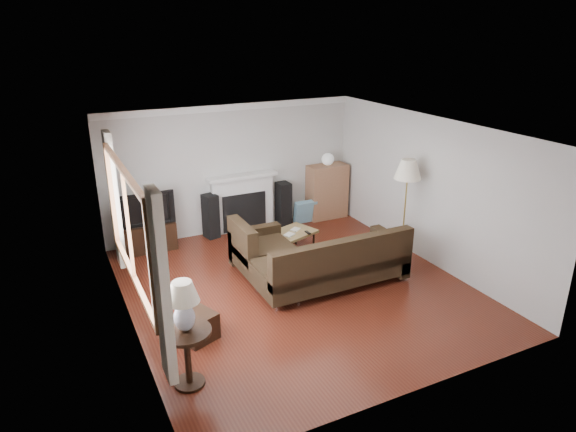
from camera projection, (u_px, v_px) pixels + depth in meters
name	position (u px, v px, depth m)	size (l,w,h in m)	color
room	(297.00, 213.00, 7.62)	(5.10, 5.60, 2.54)	#541E12
window	(128.00, 225.00, 6.34)	(0.12, 2.74, 1.54)	brown
curtain_near	(162.00, 289.00, 5.13)	(0.10, 0.35, 2.10)	beige
curtain_far	(115.00, 201.00, 7.69)	(0.10, 0.35, 2.10)	beige
fireplace	(243.00, 202.00, 10.14)	(1.40, 0.26, 1.15)	white
tv_stand	(146.00, 237.00, 9.32)	(1.03, 0.46, 0.51)	black
television	(143.00, 208.00, 9.12)	(1.05, 0.14, 0.61)	black
speaker_left	(211.00, 216.00, 9.83)	(0.24, 0.29, 0.86)	black
speaker_right	(284.00, 204.00, 10.46)	(0.25, 0.30, 0.89)	black
bookshelf	(327.00, 191.00, 10.81)	(0.83, 0.40, 1.14)	#996747
globe_lamp	(328.00, 159.00, 10.56)	(0.25, 0.25, 0.25)	white
sectional_sofa	(331.00, 260.00, 8.01)	(2.63, 1.92, 0.85)	black
coffee_table	(287.00, 244.00, 9.13)	(1.05, 0.58, 0.41)	olive
footstool	(197.00, 326.00, 6.70)	(0.43, 0.43, 0.36)	black
floor_lamp	(405.00, 210.00, 8.80)	(0.46, 0.46, 1.78)	gold
side_table	(188.00, 357.00, 5.78)	(0.58, 0.58, 0.72)	black
table_lamp	(184.00, 307.00, 5.55)	(0.37, 0.37, 0.59)	silver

